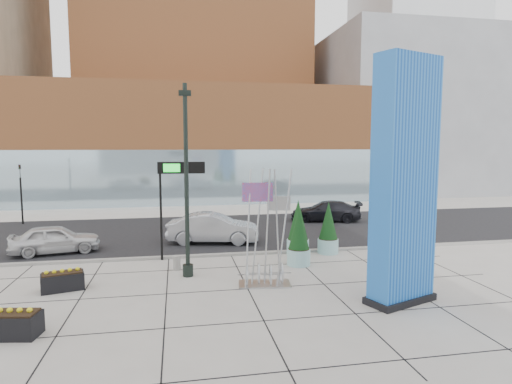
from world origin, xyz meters
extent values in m
plane|color=#9E9991|center=(0.00, 0.00, 0.00)|extent=(160.00, 160.00, 0.00)
cube|color=black|center=(0.00, 10.00, 0.01)|extent=(80.00, 12.00, 0.02)
cube|color=gray|center=(0.00, 4.00, 0.06)|extent=(80.00, 0.30, 0.12)
cube|color=#A85F30|center=(1.00, 27.00, 5.50)|extent=(34.00, 10.00, 11.00)
cube|color=#8CA5B2|center=(1.00, 22.20, 2.50)|extent=(34.00, 0.60, 5.00)
cube|color=slate|center=(26.00, 32.00, 9.00)|extent=(20.00, 18.00, 18.00)
cube|color=#B2B7BC|center=(36.00, 48.00, 27.50)|extent=(16.00, 16.00, 55.00)
cube|color=#0B3FAA|center=(5.95, -3.27, 4.15)|extent=(2.49, 1.68, 8.31)
cube|color=black|center=(5.95, -3.27, 0.12)|extent=(2.72, 1.92, 0.23)
cylinder|color=black|center=(-1.17, 1.03, 3.91)|extent=(0.18, 0.18, 7.82)
cylinder|color=black|center=(-1.17, 1.03, 0.24)|extent=(0.43, 0.43, 0.49)
cube|color=black|center=(-1.17, 1.03, 7.43)|extent=(0.50, 0.25, 0.22)
cube|color=#B6B9BB|center=(1.72, -0.62, 0.03)|extent=(2.11, 1.27, 0.05)
cylinder|color=#B6B9BB|center=(1.09, -0.80, 2.26)|extent=(0.07, 0.07, 4.52)
cylinder|color=#B6B9BB|center=(1.45, -0.48, 2.26)|extent=(0.07, 0.07, 4.52)
cylinder|color=#B6B9BB|center=(1.81, -0.71, 2.26)|extent=(0.07, 0.07, 4.52)
cylinder|color=#B6B9BB|center=(2.22, -0.44, 2.26)|extent=(0.07, 0.07, 4.52)
cylinder|color=#B6B9BB|center=(2.44, -0.85, 2.26)|extent=(0.07, 0.07, 4.52)
torus|color=#B6B9BB|center=(1.04, -0.71, 0.43)|extent=(0.18, 0.82, 0.82)
torus|color=#B6B9BB|center=(1.49, -0.53, 0.43)|extent=(0.18, 0.82, 0.82)
torus|color=#B6B9BB|center=(1.95, -0.71, 0.43)|extent=(0.18, 0.82, 0.82)
torus|color=#B6B9BB|center=(2.40, -0.53, 0.43)|extent=(0.18, 0.82, 0.82)
cube|color=red|center=(1.45, -0.62, 3.62)|extent=(1.18, 0.13, 0.72)
cube|color=#B6B9BB|center=(2.26, -0.53, 3.16)|extent=(0.89, 0.26, 0.54)
cylinder|color=gray|center=(-1.62, 2.00, 0.31)|extent=(0.32, 0.32, 0.63)
cylinder|color=black|center=(-2.30, 3.80, 2.28)|extent=(0.11, 0.11, 4.57)
cube|color=black|center=(-1.33, 3.80, 4.35)|extent=(2.18, 0.32, 0.54)
cube|color=#19D833|center=(-1.76, 3.68, 4.35)|extent=(0.76, 0.07, 0.38)
cylinder|color=#9ACFD0|center=(5.85, 3.60, 0.36)|extent=(1.03, 1.03, 0.72)
cylinder|color=black|center=(5.85, 3.60, 0.72)|extent=(0.95, 0.95, 0.06)
cone|color=black|center=(5.85, 3.60, 1.65)|extent=(0.93, 0.93, 1.86)
cylinder|color=#9ACFD0|center=(4.28, 3.60, 0.38)|extent=(1.09, 1.09, 0.77)
cylinder|color=black|center=(4.28, 3.60, 0.77)|extent=(1.01, 1.01, 0.07)
cone|color=black|center=(4.28, 3.60, 1.75)|extent=(0.99, 0.99, 1.97)
cylinder|color=#9ACFD0|center=(3.80, 1.80, 0.37)|extent=(1.05, 1.05, 0.73)
cylinder|color=black|center=(3.80, 1.80, 0.73)|extent=(0.96, 0.96, 0.06)
cone|color=black|center=(3.80, 1.80, 1.67)|extent=(0.94, 0.94, 1.88)
cube|color=black|center=(-5.81, 0.15, 0.32)|extent=(1.63, 1.12, 0.64)
cube|color=black|center=(-5.81, 0.15, 0.66)|extent=(1.50, 0.99, 0.06)
cube|color=black|center=(-6.24, -3.75, 0.33)|extent=(1.66, 1.03, 0.67)
cube|color=black|center=(-6.24, -3.75, 0.69)|extent=(1.53, 0.91, 0.07)
imported|color=silver|center=(-7.57, 6.03, 0.71)|extent=(4.44, 2.48, 1.43)
imported|color=#A9ABB1|center=(0.38, 6.88, 0.82)|extent=(5.22, 2.65, 1.64)
imported|color=black|center=(8.85, 12.28, 0.72)|extent=(5.28, 3.20, 1.43)
cylinder|color=black|center=(-12.00, 15.00, 1.60)|extent=(0.12, 0.12, 3.20)
imported|color=black|center=(-12.00, 15.00, 3.65)|extent=(0.15, 0.18, 0.90)
camera|label=1|loc=(-1.56, -16.38, 5.37)|focal=30.00mm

